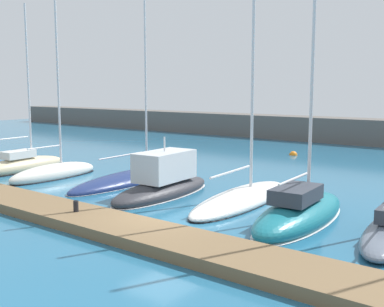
{
  "coord_description": "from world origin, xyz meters",
  "views": [
    {
      "loc": [
        11.83,
        -13.27,
        5.22
      ],
      "look_at": [
        -3.03,
        5.84,
        1.87
      ],
      "focal_mm": 44.33,
      "sensor_mm": 36.0,
      "label": 1
    }
  ],
  "objects_px": {
    "sailboat_ivory_second": "(54,173)",
    "mooring_buoy_orange": "(293,155)",
    "sailboat_navy_third": "(133,179)",
    "sailboat_white_fifth": "(242,198)",
    "dock_bollard": "(76,206)",
    "motorboat_charcoal_fourth": "(163,183)",
    "sailboat_sand_nearest": "(22,165)",
    "sailboat_teal_sixth": "(300,213)"
  },
  "relations": [
    {
      "from": "sailboat_sand_nearest",
      "to": "sailboat_teal_sixth",
      "type": "bearing_deg",
      "value": -95.03
    },
    {
      "from": "sailboat_navy_third",
      "to": "dock_bollard",
      "type": "height_order",
      "value": "sailboat_navy_third"
    },
    {
      "from": "sailboat_ivory_second",
      "to": "sailboat_navy_third",
      "type": "relative_size",
      "value": 0.79
    },
    {
      "from": "mooring_buoy_orange",
      "to": "sailboat_white_fifth",
      "type": "bearing_deg",
      "value": -72.31
    },
    {
      "from": "sailboat_navy_third",
      "to": "mooring_buoy_orange",
      "type": "height_order",
      "value": "sailboat_navy_third"
    },
    {
      "from": "motorboat_charcoal_fourth",
      "to": "sailboat_teal_sixth",
      "type": "xyz_separation_m",
      "value": [
        7.32,
        -0.2,
        -0.24
      ]
    },
    {
      "from": "motorboat_charcoal_fourth",
      "to": "sailboat_teal_sixth",
      "type": "bearing_deg",
      "value": -95.73
    },
    {
      "from": "sailboat_sand_nearest",
      "to": "motorboat_charcoal_fourth",
      "type": "xyz_separation_m",
      "value": [
        11.52,
        0.41,
        0.21
      ]
    },
    {
      "from": "sailboat_white_fifth",
      "to": "mooring_buoy_orange",
      "type": "distance_m",
      "value": 16.32
    },
    {
      "from": "dock_bollard",
      "to": "sailboat_white_fifth",
      "type": "bearing_deg",
      "value": 63.3
    },
    {
      "from": "sailboat_sand_nearest",
      "to": "motorboat_charcoal_fourth",
      "type": "distance_m",
      "value": 11.53
    },
    {
      "from": "sailboat_sand_nearest",
      "to": "sailboat_ivory_second",
      "type": "xyz_separation_m",
      "value": [
        3.47,
        -0.12,
        -0.08
      ]
    },
    {
      "from": "sailboat_navy_third",
      "to": "dock_bollard",
      "type": "distance_m",
      "value": 8.25
    },
    {
      "from": "sailboat_ivory_second",
      "to": "sailboat_navy_third",
      "type": "xyz_separation_m",
      "value": [
        4.38,
        2.1,
        -0.16
      ]
    },
    {
      "from": "motorboat_charcoal_fourth",
      "to": "mooring_buoy_orange",
      "type": "distance_m",
      "value": 16.8
    },
    {
      "from": "sailboat_sand_nearest",
      "to": "sailboat_ivory_second",
      "type": "bearing_deg",
      "value": -97.62
    },
    {
      "from": "mooring_buoy_orange",
      "to": "dock_bollard",
      "type": "relative_size",
      "value": 1.44
    },
    {
      "from": "sailboat_navy_third",
      "to": "sailboat_teal_sixth",
      "type": "distance_m",
      "value": 11.13
    },
    {
      "from": "sailboat_navy_third",
      "to": "sailboat_white_fifth",
      "type": "relative_size",
      "value": 1.11
    },
    {
      "from": "sailboat_sand_nearest",
      "to": "sailboat_navy_third",
      "type": "xyz_separation_m",
      "value": [
        7.85,
        1.98,
        -0.24
      ]
    },
    {
      "from": "sailboat_ivory_second",
      "to": "dock_bollard",
      "type": "xyz_separation_m",
      "value": [
        8.4,
        -5.09,
        0.31
      ]
    },
    {
      "from": "sailboat_ivory_second",
      "to": "sailboat_navy_third",
      "type": "height_order",
      "value": "sailboat_navy_third"
    },
    {
      "from": "sailboat_ivory_second",
      "to": "dock_bollard",
      "type": "bearing_deg",
      "value": -124.4
    },
    {
      "from": "sailboat_ivory_second",
      "to": "sailboat_teal_sixth",
      "type": "distance_m",
      "value": 15.37
    },
    {
      "from": "sailboat_navy_third",
      "to": "dock_bollard",
      "type": "xyz_separation_m",
      "value": [
        4.02,
        -7.19,
        0.48
      ]
    },
    {
      "from": "sailboat_sand_nearest",
      "to": "sailboat_navy_third",
      "type": "relative_size",
      "value": 0.71
    },
    {
      "from": "sailboat_ivory_second",
      "to": "sailboat_navy_third",
      "type": "distance_m",
      "value": 4.86
    },
    {
      "from": "motorboat_charcoal_fourth",
      "to": "sailboat_white_fifth",
      "type": "bearing_deg",
      "value": -76.54
    },
    {
      "from": "sailboat_teal_sixth",
      "to": "sailboat_navy_third",
      "type": "bearing_deg",
      "value": 76.69
    },
    {
      "from": "sailboat_navy_third",
      "to": "sailboat_sand_nearest",
      "type": "bearing_deg",
      "value": 100.52
    },
    {
      "from": "sailboat_ivory_second",
      "to": "motorboat_charcoal_fourth",
      "type": "height_order",
      "value": "sailboat_ivory_second"
    },
    {
      "from": "sailboat_white_fifth",
      "to": "dock_bollard",
      "type": "height_order",
      "value": "sailboat_white_fifth"
    },
    {
      "from": "sailboat_ivory_second",
      "to": "sailboat_white_fifth",
      "type": "xyz_separation_m",
      "value": [
        11.83,
        1.73,
        -0.12
      ]
    },
    {
      "from": "sailboat_white_fifth",
      "to": "dock_bollard",
      "type": "bearing_deg",
      "value": 147.92
    },
    {
      "from": "sailboat_ivory_second",
      "to": "sailboat_white_fifth",
      "type": "bearing_deg",
      "value": -84.89
    },
    {
      "from": "sailboat_white_fifth",
      "to": "sailboat_teal_sixth",
      "type": "relative_size",
      "value": 1.09
    },
    {
      "from": "sailboat_navy_third",
      "to": "motorboat_charcoal_fourth",
      "type": "relative_size",
      "value": 2.11
    },
    {
      "from": "sailboat_ivory_second",
      "to": "mooring_buoy_orange",
      "type": "height_order",
      "value": "sailboat_ivory_second"
    },
    {
      "from": "sailboat_ivory_second",
      "to": "mooring_buoy_orange",
      "type": "xyz_separation_m",
      "value": [
        6.87,
        17.27,
        -0.3
      ]
    },
    {
      "from": "motorboat_charcoal_fourth",
      "to": "dock_bollard",
      "type": "xyz_separation_m",
      "value": [
        0.36,
        -5.61,
        0.02
      ]
    },
    {
      "from": "sailboat_sand_nearest",
      "to": "dock_bollard",
      "type": "distance_m",
      "value": 12.97
    },
    {
      "from": "sailboat_navy_third",
      "to": "sailboat_white_fifth",
      "type": "height_order",
      "value": "sailboat_navy_third"
    }
  ]
}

